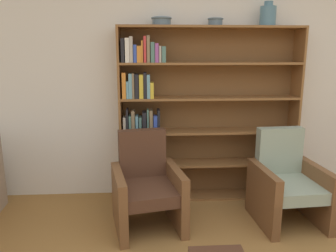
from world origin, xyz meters
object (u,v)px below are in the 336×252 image
(bowl_olive, at_px, (215,21))
(bookshelf, at_px, (191,114))
(vase_tall, at_px, (268,15))
(armchair_leather, at_px, (147,187))
(armchair_cushioned, at_px, (287,184))
(bowl_slate, at_px, (162,21))

(bowl_olive, bearing_deg, bookshelf, 175.84)
(bowl_olive, height_order, vase_tall, vase_tall)
(armchair_leather, height_order, armchair_cushioned, same)
(bookshelf, distance_m, bowl_olive, 1.05)
(bowl_slate, height_order, armchair_cushioned, bowl_slate)
(bowl_olive, relative_size, armchair_cushioned, 0.18)
(armchair_leather, xyz_separation_m, armchair_cushioned, (1.43, 0.00, 0.00))
(bowl_slate, distance_m, vase_tall, 1.16)
(bowl_olive, xyz_separation_m, armchair_cushioned, (0.66, -0.62, -1.63))
(armchair_leather, bearing_deg, bookshelf, -140.00)
(bowl_slate, height_order, bowl_olive, bowl_slate)
(bowl_slate, xyz_separation_m, armchair_cushioned, (1.24, -0.62, -1.64))
(bowl_olive, xyz_separation_m, vase_tall, (0.57, 0.00, 0.07))
(bookshelf, xyz_separation_m, armchair_cushioned, (0.91, -0.63, -0.61))
(bowl_olive, xyz_separation_m, armchair_leather, (-0.76, -0.62, -1.63))
(vase_tall, bearing_deg, bowl_olive, 180.00)
(bowl_olive, distance_m, vase_tall, 0.58)
(bookshelf, bearing_deg, bowl_slate, -176.86)
(bookshelf, distance_m, armchair_leather, 1.02)
(bowl_slate, distance_m, bowl_olive, 0.58)
(bookshelf, xyz_separation_m, armchair_leather, (-0.51, -0.64, -0.61))
(vase_tall, relative_size, armchair_leather, 0.28)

